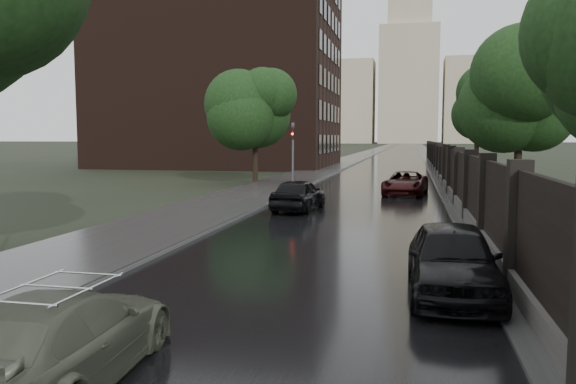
{
  "coord_description": "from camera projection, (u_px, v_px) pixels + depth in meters",
  "views": [
    {
      "loc": [
        2.47,
        -6.99,
        3.14
      ],
      "look_at": [
        -1.16,
        9.48,
        1.5
      ],
      "focal_mm": 35.0,
      "sensor_mm": 36.0,
      "label": 1
    }
  ],
  "objects": [
    {
      "name": "sidewalk_left",
      "position": [
        387.0,
        146.0,
        193.56
      ],
      "size": [
        4.0,
        420.0,
        0.16
      ],
      "primitive_type": "cube",
      "color": "#2D2D2D",
      "rests_on": "ground"
    },
    {
      "name": "brick_building",
      "position": [
        221.0,
        74.0,
        61.06
      ],
      "size": [
        24.0,
        18.0,
        20.0
      ],
      "primitive_type": "cube",
      "color": "black",
      "rests_on": "ground"
    },
    {
      "name": "stalinist_tower",
      "position": [
        409.0,
        70.0,
        295.48
      ],
      "size": [
        92.0,
        30.0,
        159.0
      ],
      "color": "tan",
      "rests_on": "ground"
    },
    {
      "name": "volga_sedan",
      "position": [
        59.0,
        339.0,
        7.01
      ],
      "size": [
        2.15,
        4.45,
        1.25
      ],
      "primitive_type": "imported",
      "rotation": [
        0.0,
        0.0,
        3.24
      ],
      "color": "#4C5141",
      "rests_on": "ground"
    },
    {
      "name": "tree_right_c",
      "position": [
        478.0,
        115.0,
        44.41
      ],
      "size": [
        4.08,
        4.08,
        7.01
      ],
      "color": "black",
      "rests_on": "ground"
    },
    {
      "name": "hatchback_left",
      "position": [
        299.0,
        195.0,
        24.06
      ],
      "size": [
        1.97,
        4.21,
        1.4
      ],
      "primitive_type": "imported",
      "rotation": [
        0.0,
        0.0,
        3.06
      ],
      "color": "black",
      "rests_on": "ground"
    },
    {
      "name": "tree_right_b",
      "position": [
        520.0,
        100.0,
        26.92
      ],
      "size": [
        4.08,
        4.08,
        7.01
      ],
      "color": "black",
      "rests_on": "ground"
    },
    {
      "name": "road",
      "position": [
        405.0,
        147.0,
        192.28
      ],
      "size": [
        8.0,
        420.0,
        0.02
      ],
      "primitive_type": "cube",
      "color": "black",
      "rests_on": "ground"
    },
    {
      "name": "car_right_near",
      "position": [
        452.0,
        259.0,
        11.13
      ],
      "size": [
        1.79,
        4.3,
        1.46
      ],
      "primitive_type": "imported",
      "rotation": [
        0.0,
        0.0,
        0.02
      ],
      "color": "black",
      "rests_on": "ground"
    },
    {
      "name": "tree_left_far",
      "position": [
        255.0,
        106.0,
        37.99
      ],
      "size": [
        4.25,
        4.25,
        7.39
      ],
      "color": "black",
      "rests_on": "ground"
    },
    {
      "name": "fence_right",
      "position": [
        444.0,
        169.0,
        37.65
      ],
      "size": [
        0.45,
        75.72,
        2.7
      ],
      "color": "#383533",
      "rests_on": "ground"
    },
    {
      "name": "car_right_far",
      "position": [
        405.0,
        183.0,
        30.67
      ],
      "size": [
        2.63,
        4.87,
        1.3
      ],
      "primitive_type": "imported",
      "rotation": [
        0.0,
        0.0,
        -0.11
      ],
      "color": "black",
      "rests_on": "ground"
    },
    {
      "name": "traffic_light",
      "position": [
        293.0,
        150.0,
        32.61
      ],
      "size": [
        0.16,
        0.32,
        4.0
      ],
      "color": "#59595E",
      "rests_on": "ground"
    },
    {
      "name": "verge_right",
      "position": [
        421.0,
        147.0,
        191.1
      ],
      "size": [
        3.0,
        420.0,
        0.08
      ],
      "primitive_type": "cube",
      "color": "#2D2D2D",
      "rests_on": "ground"
    },
    {
      "name": "ground",
      "position": [
        221.0,
        369.0,
        7.62
      ],
      "size": [
        800.0,
        800.0,
        0.0
      ],
      "primitive_type": "plane",
      "color": "black",
      "rests_on": "ground"
    }
  ]
}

